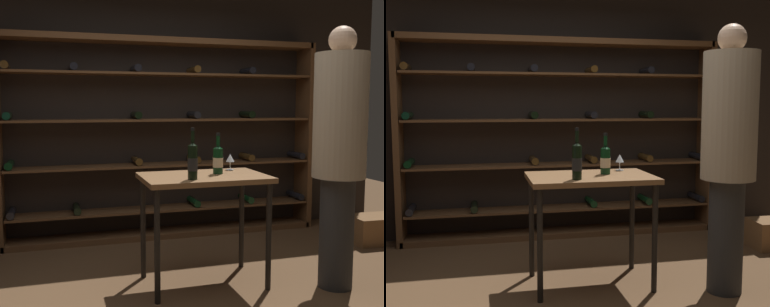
{
  "view_description": "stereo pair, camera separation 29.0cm",
  "coord_description": "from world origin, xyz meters",
  "views": [
    {
      "loc": [
        -0.92,
        -3.1,
        1.43
      ],
      "look_at": [
        0.11,
        0.3,
        1.06
      ],
      "focal_mm": 43.41,
      "sensor_mm": 36.0,
      "label": 1
    },
    {
      "loc": [
        -0.64,
        -3.17,
        1.43
      ],
      "look_at": [
        0.11,
        0.3,
        1.06
      ],
      "focal_mm": 43.41,
      "sensor_mm": 36.0,
      "label": 2
    }
  ],
  "objects": [
    {
      "name": "back_wall",
      "position": [
        0.0,
        1.97,
        1.45
      ],
      "size": [
        5.88,
        0.1,
        2.9
      ],
      "primitive_type": "cube",
      "color": "black",
      "rests_on": "ground"
    },
    {
      "name": "wine_bottle_gold_foil",
      "position": [
        0.07,
        0.15,
        1.02
      ],
      "size": [
        0.08,
        0.08,
        0.38
      ],
      "color": "black",
      "rests_on": "tasting_table"
    },
    {
      "name": "wine_bottle_green_slim",
      "position": [
        0.35,
        0.37,
        1.0
      ],
      "size": [
        0.08,
        0.08,
        0.33
      ],
      "color": "black",
      "rests_on": "tasting_table"
    },
    {
      "name": "ground_plane",
      "position": [
        0.0,
        0.0,
        0.0
      ],
      "size": [
        9.93,
        9.93,
        0.0
      ],
      "primitive_type": "plane",
      "color": "brown"
    },
    {
      "name": "wine_glass_stemmed_center",
      "position": [
        0.52,
        0.54,
        0.98
      ],
      "size": [
        0.07,
        0.07,
        0.14
      ],
      "color": "silver",
      "rests_on": "tasting_table"
    },
    {
      "name": "wine_rack",
      "position": [
        0.25,
        1.76,
        1.06
      ],
      "size": [
        3.43,
        0.32,
        2.13
      ],
      "color": "brown",
      "rests_on": "ground"
    },
    {
      "name": "person_guest_khaki",
      "position": [
        1.19,
        -0.04,
        1.13
      ],
      "size": [
        0.4,
        0.4,
        2.02
      ],
      "rotation": [
        0.0,
        0.0,
        -0.49
      ],
      "color": "#2C2C2C",
      "rests_on": "ground"
    },
    {
      "name": "tasting_table",
      "position": [
        0.21,
        0.33,
        0.77
      ],
      "size": [
        0.98,
        0.63,
        0.88
      ],
      "color": "brown",
      "rests_on": "ground"
    }
  ]
}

